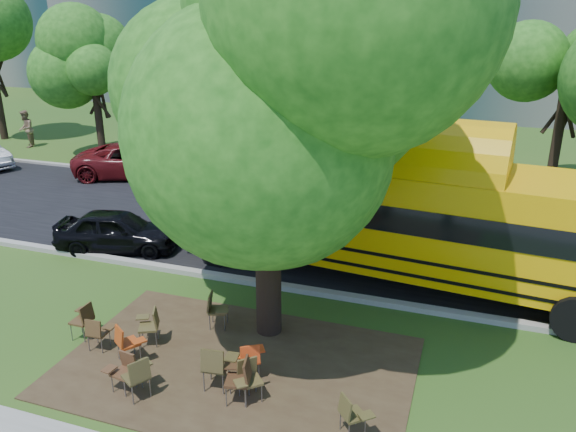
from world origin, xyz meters
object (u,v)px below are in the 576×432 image
at_px(chair_7, 352,412).
at_px(chair_9, 151,323).
at_px(chair_4, 216,364).
at_px(chair_2, 138,374).
at_px(chair_10, 215,307).
at_px(pedestrian_b, 26,129).
at_px(chair_5, 248,376).
at_px(chair_1, 126,341).
at_px(chair_3, 124,368).
at_px(chair_0, 98,331).
at_px(chair_11, 250,357).
at_px(chair_6, 240,376).
at_px(bg_car_red, 137,161).
at_px(school_bus, 443,221).
at_px(chair_8, 84,317).
at_px(main_tree, 266,91).
at_px(black_car, 118,231).

distance_m(chair_7, chair_9, 4.87).
bearing_deg(chair_7, chair_4, -139.67).
height_order(chair_2, chair_10, chair_2).
distance_m(chair_4, pedestrian_b, 23.63).
height_order(chair_5, pedestrian_b, pedestrian_b).
xyz_separation_m(chair_1, chair_5, (2.77, -0.26, -0.01)).
xyz_separation_m(chair_3, pedestrian_b, (-16.53, 15.63, 0.48)).
distance_m(chair_0, chair_7, 5.65).
height_order(chair_9, chair_11, chair_9).
xyz_separation_m(chair_6, chair_9, (-2.57, 1.12, -0.04)).
height_order(chair_2, chair_6, chair_6).
xyz_separation_m(chair_4, bg_car_red, (-9.55, 12.08, 0.13)).
distance_m(chair_5, chair_11, 0.61).
bearing_deg(school_bus, chair_8, -138.92).
relative_size(chair_4, chair_5, 1.17).
relative_size(chair_5, pedestrian_b, 0.43).
bearing_deg(pedestrian_b, school_bus, 34.53).
xyz_separation_m(main_tree, chair_11, (0.28, -1.75, -4.82)).
bearing_deg(chair_3, bg_car_red, -50.59).
height_order(main_tree, pedestrian_b, main_tree).
bearing_deg(chair_7, chair_5, -140.79).
relative_size(chair_7, bg_car_red, 0.15).
distance_m(chair_2, chair_8, 2.66).
height_order(school_bus, bg_car_red, school_bus).
height_order(main_tree, chair_11, main_tree).
bearing_deg(pedestrian_b, main_tree, 22.91).
xyz_separation_m(chair_5, chair_11, (-0.19, 0.58, 0.00)).
xyz_separation_m(chair_1, chair_3, (0.45, -0.76, -0.04)).
bearing_deg(school_bus, chair_5, -110.95).
distance_m(chair_10, black_car, 5.62).
relative_size(chair_5, black_car, 0.23).
relative_size(school_bus, black_car, 3.61).
xyz_separation_m(chair_0, chair_11, (3.40, 0.14, 0.02)).
distance_m(chair_2, chair_5, 2.01).
height_order(chair_7, black_car, black_car).
bearing_deg(pedestrian_b, chair_8, 13.37).
bearing_deg(main_tree, chair_7, -46.94).
xyz_separation_m(chair_4, chair_10, (-0.99, 2.01, -0.06)).
xyz_separation_m(chair_3, bg_car_red, (-7.89, 12.63, 0.24)).
height_order(chair_0, bg_car_red, bg_car_red).
distance_m(school_bus, chair_0, 8.52).
distance_m(chair_11, black_car, 7.67).
bearing_deg(chair_1, black_car, 160.80).
xyz_separation_m(main_tree, chair_4, (-0.19, -2.27, -4.74)).
bearing_deg(chair_10, chair_8, -77.67).
bearing_deg(main_tree, black_car, 154.38).
bearing_deg(chair_2, chair_10, 25.80).
bearing_deg(school_bus, chair_6, -111.40).
relative_size(chair_0, black_car, 0.22).
relative_size(chair_5, chair_6, 0.90).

